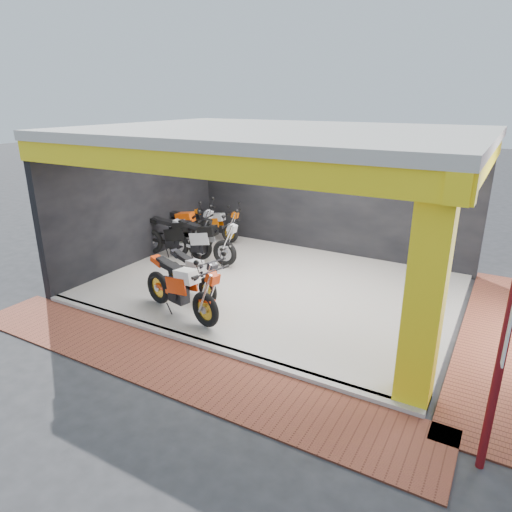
# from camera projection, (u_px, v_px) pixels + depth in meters

# --- Properties ---
(ground) EXTENTS (80.00, 80.00, 0.00)m
(ground) POSITION_uv_depth(u_px,v_px,m) (229.00, 323.00, 9.21)
(ground) COLOR #2D2D30
(ground) RESTS_ON ground
(showroom_floor) EXTENTS (8.00, 6.00, 0.10)m
(showroom_floor) POSITION_uv_depth(u_px,v_px,m) (275.00, 287.00, 10.83)
(showroom_floor) COLOR silver
(showroom_floor) RESTS_ON ground
(showroom_ceiling) EXTENTS (8.40, 6.40, 0.20)m
(showroom_ceiling) POSITION_uv_depth(u_px,v_px,m) (277.00, 133.00, 9.66)
(showroom_ceiling) COLOR beige
(showroom_ceiling) RESTS_ON corner_column
(back_wall) EXTENTS (8.20, 0.20, 3.50)m
(back_wall) POSITION_uv_depth(u_px,v_px,m) (327.00, 194.00, 12.81)
(back_wall) COLOR black
(back_wall) RESTS_ON ground
(left_wall) EXTENTS (0.20, 6.20, 3.50)m
(left_wall) POSITION_uv_depth(u_px,v_px,m) (140.00, 199.00, 12.20)
(left_wall) COLOR black
(left_wall) RESTS_ON ground
(corner_column) EXTENTS (0.50, 0.50, 3.50)m
(corner_column) POSITION_uv_depth(u_px,v_px,m) (426.00, 294.00, 6.26)
(corner_column) COLOR yellow
(corner_column) RESTS_ON ground
(header_beam_front) EXTENTS (8.40, 0.30, 0.40)m
(header_beam_front) POSITION_uv_depth(u_px,v_px,m) (191.00, 164.00, 7.30)
(header_beam_front) COLOR yellow
(header_beam_front) RESTS_ON corner_column
(header_beam_right) EXTENTS (0.30, 6.40, 0.40)m
(header_beam_right) POSITION_uv_depth(u_px,v_px,m) (482.00, 159.00, 7.89)
(header_beam_right) COLOR yellow
(header_beam_right) RESTS_ON corner_column
(floor_kerb) EXTENTS (8.00, 0.20, 0.10)m
(floor_kerb) POSITION_uv_depth(u_px,v_px,m) (199.00, 343.00, 8.36)
(floor_kerb) COLOR silver
(floor_kerb) RESTS_ON ground
(paver_front) EXTENTS (9.00, 1.40, 0.03)m
(paver_front) POSITION_uv_depth(u_px,v_px,m) (171.00, 365.00, 7.73)
(paver_front) COLOR brown
(paver_front) RESTS_ON ground
(paver_right) EXTENTS (1.40, 7.00, 0.03)m
(paver_right) POSITION_uv_depth(u_px,v_px,m) (500.00, 338.00, 8.59)
(paver_right) COLOR brown
(paver_right) RESTS_ON ground
(signpost) EXTENTS (0.10, 0.35, 2.51)m
(signpost) POSITION_uv_depth(u_px,v_px,m) (499.00, 370.00, 5.18)
(signpost) COLOR maroon
(signpost) RESTS_ON ground
(moto_hero) EXTENTS (2.51, 1.42, 1.45)m
(moto_hero) POSITION_uv_depth(u_px,v_px,m) (205.00, 293.00, 8.59)
(moto_hero) COLOR red
(moto_hero) RESTS_ON showroom_floor
(moto_row_a) EXTENTS (2.10, 1.33, 1.20)m
(moto_row_a) POSITION_uv_depth(u_px,v_px,m) (207.00, 278.00, 9.63)
(moto_row_a) COLOR black
(moto_row_a) RESTS_ON showroom_floor
(moto_row_b) EXTENTS (2.36, 0.91, 1.43)m
(moto_row_b) POSITION_uv_depth(u_px,v_px,m) (225.00, 241.00, 11.76)
(moto_row_b) COLOR #A4A7AC
(moto_row_b) RESTS_ON showroom_floor
(moto_row_c) EXTENTS (2.49, 1.07, 1.48)m
(moto_row_c) POSITION_uv_depth(u_px,v_px,m) (201.00, 226.00, 13.00)
(moto_row_c) COLOR #9FA1A6
(moto_row_c) RESTS_ON showroom_floor
(moto_row_d) EXTENTS (2.45, 1.21, 1.44)m
(moto_row_d) POSITION_uv_depth(u_px,v_px,m) (200.00, 235.00, 12.21)
(moto_row_d) COLOR black
(moto_row_d) RESTS_ON showroom_floor
(moto_row_e) EXTENTS (1.98, 0.80, 1.20)m
(moto_row_e) POSITION_uv_depth(u_px,v_px,m) (230.00, 224.00, 13.74)
(moto_row_e) COLOR #E45F09
(moto_row_e) RESTS_ON showroom_floor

